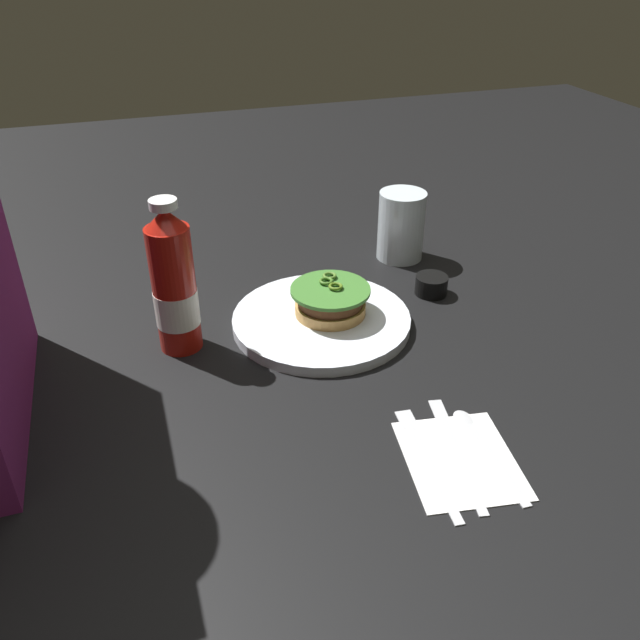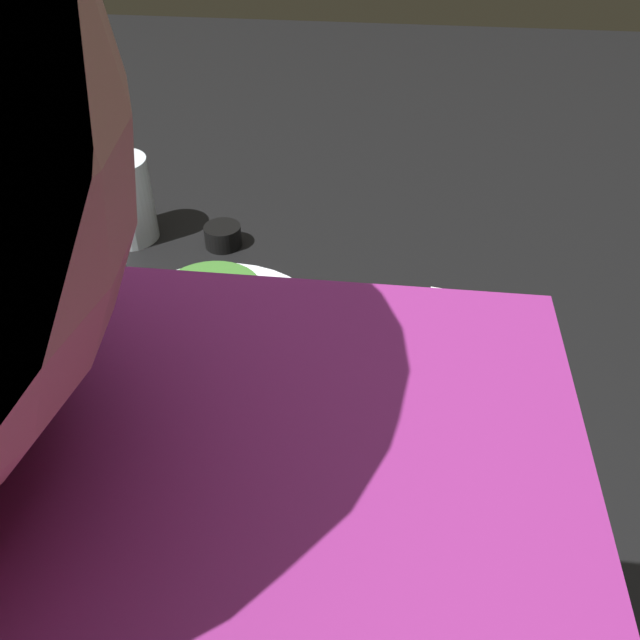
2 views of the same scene
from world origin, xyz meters
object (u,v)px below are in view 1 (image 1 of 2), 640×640
(ketchup_bottle, at_px, (174,287))
(dinner_plate, at_px, (321,320))
(water_glass, at_px, (401,226))
(condiment_cup, at_px, (431,285))
(spoon_utensil, at_px, (480,438))
(burger_sandwich, at_px, (330,300))
(butter_knife, at_px, (454,442))
(napkin, at_px, (460,459))
(fork_utensil, at_px, (423,450))

(ketchup_bottle, bearing_deg, dinner_plate, -92.43)
(water_glass, xyz_separation_m, condiment_cup, (-0.15, 0.01, -0.05))
(dinner_plate, distance_m, ketchup_bottle, 0.24)
(ketchup_bottle, distance_m, spoon_utensil, 0.48)
(burger_sandwich, xyz_separation_m, butter_knife, (-0.32, -0.05, -0.04))
(ketchup_bottle, relative_size, water_glass, 1.82)
(ketchup_bottle, height_order, napkin, ketchup_bottle)
(ketchup_bottle, relative_size, condiment_cup, 4.21)
(burger_sandwich, relative_size, water_glass, 0.98)
(condiment_cup, relative_size, fork_utensil, 0.29)
(water_glass, bearing_deg, ketchup_bottle, 112.07)
(dinner_plate, xyz_separation_m, water_glass, (0.19, -0.22, 0.06))
(water_glass, xyz_separation_m, napkin, (-0.54, 0.16, -0.06))
(dinner_plate, bearing_deg, napkin, -169.24)
(dinner_plate, relative_size, fork_utensil, 1.46)
(burger_sandwich, relative_size, condiment_cup, 2.26)
(water_glass, xyz_separation_m, spoon_utensil, (-0.51, 0.12, -0.06))
(dinner_plate, relative_size, burger_sandwich, 2.25)
(butter_knife, relative_size, fork_utensil, 1.03)
(ketchup_bottle, xyz_separation_m, spoon_utensil, (-0.33, -0.33, -0.10))
(condiment_cup, xyz_separation_m, butter_knife, (-0.36, 0.15, -0.01))
(water_glass, relative_size, spoon_utensil, 0.75)
(burger_sandwich, relative_size, ketchup_bottle, 0.54)
(dinner_plate, relative_size, ketchup_bottle, 1.21)
(dinner_plate, bearing_deg, spoon_utensil, -161.91)
(spoon_utensil, bearing_deg, dinner_plate, 18.09)
(dinner_plate, height_order, water_glass, water_glass)
(water_glass, bearing_deg, spoon_utensil, 167.14)
(fork_utensil, bearing_deg, spoon_utensil, -92.30)
(ketchup_bottle, xyz_separation_m, napkin, (-0.36, -0.29, -0.10))
(ketchup_bottle, relative_size, spoon_utensil, 1.36)
(water_glass, distance_m, spoon_utensil, 0.53)
(condiment_cup, bearing_deg, water_glass, -2.47)
(spoon_utensil, bearing_deg, burger_sandwich, 15.11)
(condiment_cup, height_order, napkin, condiment_cup)
(spoon_utensil, bearing_deg, condiment_cup, -16.98)
(water_glass, height_order, napkin, water_glass)
(water_glass, bearing_deg, condiment_cup, 177.53)
(dinner_plate, xyz_separation_m, spoon_utensil, (-0.32, -0.11, -0.00))
(dinner_plate, xyz_separation_m, fork_utensil, (-0.32, -0.03, -0.00))
(ketchup_bottle, distance_m, napkin, 0.47)
(dinner_plate, bearing_deg, burger_sandwich, -79.21)
(dinner_plate, distance_m, fork_utensil, 0.32)
(dinner_plate, relative_size, water_glass, 2.19)
(butter_knife, bearing_deg, burger_sandwich, 9.34)
(burger_sandwich, bearing_deg, water_glass, -47.76)
(ketchup_bottle, bearing_deg, butter_knife, -138.38)
(burger_sandwich, xyz_separation_m, ketchup_bottle, (0.01, 0.24, 0.06))
(dinner_plate, bearing_deg, ketchup_bottle, 87.57)
(water_glass, relative_size, fork_utensil, 0.67)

